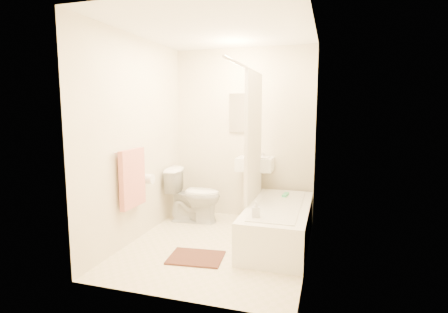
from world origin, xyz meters
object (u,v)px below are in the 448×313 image
(bathtub, at_px, (279,224))
(soap_bottle, at_px, (256,209))
(bath_mat, at_px, (196,258))
(toilet, at_px, (194,195))
(sink, at_px, (255,186))

(bathtub, distance_m, soap_bottle, 0.64)
(bath_mat, relative_size, soap_bottle, 3.17)
(bathtub, xyz_separation_m, soap_bottle, (-0.16, -0.54, 0.31))
(toilet, height_order, bath_mat, toilet)
(soap_bottle, bearing_deg, bathtub, 73.09)
(toilet, height_order, sink, sink)
(toilet, xyz_separation_m, bath_mat, (0.48, -1.16, -0.36))
(bathtub, relative_size, soap_bottle, 9.00)
(toilet, distance_m, bathtub, 1.33)
(soap_bottle, bearing_deg, bath_mat, -164.25)
(bath_mat, bearing_deg, bathtub, 42.74)
(bath_mat, bearing_deg, soap_bottle, 15.75)
(bathtub, relative_size, bath_mat, 2.84)
(toilet, bearing_deg, soap_bottle, -138.04)
(bathtub, bearing_deg, bath_mat, -137.26)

